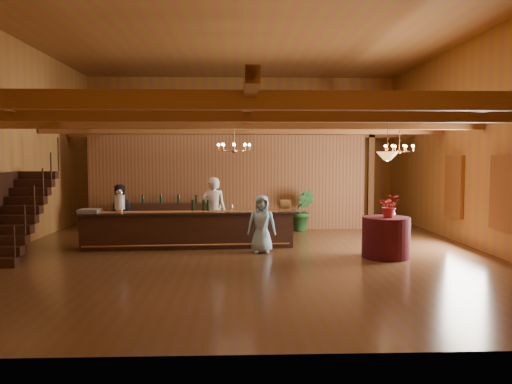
{
  "coord_description": "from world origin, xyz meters",
  "views": [
    {
      "loc": [
        -0.18,
        -12.84,
        2.37
      ],
      "look_at": [
        0.33,
        0.79,
        1.42
      ],
      "focal_mm": 35.0,
      "sensor_mm": 36.0,
      "label": 1
    }
  ],
  "objects_px": {
    "round_table": "(386,237)",
    "beverage_dispenser": "(120,201)",
    "raffle_drum": "(285,204)",
    "staff_second": "(119,214)",
    "chandelier_right": "(399,148)",
    "bartender": "(214,210)",
    "guest": "(262,224)",
    "tasting_bar": "(188,230)",
    "pendant_lamp": "(387,156)",
    "backbar_shelf": "(170,218)",
    "chandelier_left": "(234,147)",
    "floor_plant": "(303,210)"
  },
  "relations": [
    {
      "from": "tasting_bar",
      "to": "guest",
      "type": "height_order",
      "value": "guest"
    },
    {
      "from": "chandelier_right",
      "to": "pendant_lamp",
      "type": "xyz_separation_m",
      "value": [
        -0.86,
        -1.77,
        -0.22
      ]
    },
    {
      "from": "tasting_bar",
      "to": "beverage_dispenser",
      "type": "xyz_separation_m",
      "value": [
        -1.76,
        -0.05,
        0.76
      ]
    },
    {
      "from": "tasting_bar",
      "to": "floor_plant",
      "type": "distance_m",
      "value": 4.43
    },
    {
      "from": "chandelier_left",
      "to": "floor_plant",
      "type": "relative_size",
      "value": 0.6
    },
    {
      "from": "round_table",
      "to": "tasting_bar",
      "type": "bearing_deg",
      "value": 163.27
    },
    {
      "from": "round_table",
      "to": "pendant_lamp",
      "type": "relative_size",
      "value": 1.24
    },
    {
      "from": "tasting_bar",
      "to": "pendant_lamp",
      "type": "xyz_separation_m",
      "value": [
        4.79,
        -1.44,
        1.92
      ]
    },
    {
      "from": "backbar_shelf",
      "to": "bartender",
      "type": "bearing_deg",
      "value": -55.61
    },
    {
      "from": "round_table",
      "to": "bartender",
      "type": "distance_m",
      "value": 4.7
    },
    {
      "from": "chandelier_right",
      "to": "tasting_bar",
      "type": "bearing_deg",
      "value": -176.61
    },
    {
      "from": "beverage_dispenser",
      "to": "raffle_drum",
      "type": "height_order",
      "value": "beverage_dispenser"
    },
    {
      "from": "chandelier_left",
      "to": "staff_second",
      "type": "xyz_separation_m",
      "value": [
        -3.16,
        1.29,
        -1.81
      ]
    },
    {
      "from": "beverage_dispenser",
      "to": "guest",
      "type": "bearing_deg",
      "value": -10.68
    },
    {
      "from": "raffle_drum",
      "to": "chandelier_left",
      "type": "relative_size",
      "value": 0.42
    },
    {
      "from": "chandelier_left",
      "to": "bartender",
      "type": "distance_m",
      "value": 2.25
    },
    {
      "from": "tasting_bar",
      "to": "chandelier_right",
      "type": "xyz_separation_m",
      "value": [
        5.65,
        0.33,
        2.13
      ]
    },
    {
      "from": "beverage_dispenser",
      "to": "round_table",
      "type": "xyz_separation_m",
      "value": [
        6.55,
        -1.39,
        -0.76
      ]
    },
    {
      "from": "tasting_bar",
      "to": "bartender",
      "type": "bearing_deg",
      "value": 45.43
    },
    {
      "from": "round_table",
      "to": "beverage_dispenser",
      "type": "bearing_deg",
      "value": 168.03
    },
    {
      "from": "chandelier_right",
      "to": "pendant_lamp",
      "type": "relative_size",
      "value": 0.89
    },
    {
      "from": "backbar_shelf",
      "to": "beverage_dispenser",
      "type": "bearing_deg",
      "value": -108.0
    },
    {
      "from": "round_table",
      "to": "chandelier_right",
      "type": "height_order",
      "value": "chandelier_right"
    },
    {
      "from": "tasting_bar",
      "to": "pendant_lamp",
      "type": "relative_size",
      "value": 6.38
    },
    {
      "from": "raffle_drum",
      "to": "staff_second",
      "type": "relative_size",
      "value": 0.21
    },
    {
      "from": "chandelier_left",
      "to": "bartender",
      "type": "bearing_deg",
      "value": 113.27
    },
    {
      "from": "tasting_bar",
      "to": "beverage_dispenser",
      "type": "relative_size",
      "value": 9.58
    },
    {
      "from": "round_table",
      "to": "chandelier_left",
      "type": "xyz_separation_m",
      "value": [
        -3.59,
        0.81,
        2.14
      ]
    },
    {
      "from": "tasting_bar",
      "to": "bartender",
      "type": "relative_size",
      "value": 3.14
    },
    {
      "from": "pendant_lamp",
      "to": "staff_second",
      "type": "height_order",
      "value": "pendant_lamp"
    },
    {
      "from": "beverage_dispenser",
      "to": "floor_plant",
      "type": "xyz_separation_m",
      "value": [
        5.13,
        2.92,
        -0.57
      ]
    },
    {
      "from": "round_table",
      "to": "bartender",
      "type": "relative_size",
      "value": 0.61
    },
    {
      "from": "beverage_dispenser",
      "to": "chandelier_right",
      "type": "xyz_separation_m",
      "value": [
        7.4,
        0.39,
        1.38
      ]
    },
    {
      "from": "guest",
      "to": "round_table",
      "type": "bearing_deg",
      "value": -11.39
    },
    {
      "from": "pendant_lamp",
      "to": "staff_second",
      "type": "relative_size",
      "value": 0.55
    },
    {
      "from": "staff_second",
      "to": "guest",
      "type": "bearing_deg",
      "value": 138.82
    },
    {
      "from": "tasting_bar",
      "to": "beverage_dispenser",
      "type": "bearing_deg",
      "value": 178.48
    },
    {
      "from": "staff_second",
      "to": "guest",
      "type": "height_order",
      "value": "staff_second"
    },
    {
      "from": "pendant_lamp",
      "to": "bartender",
      "type": "distance_m",
      "value": 4.91
    },
    {
      "from": "chandelier_left",
      "to": "staff_second",
      "type": "height_order",
      "value": "chandelier_left"
    },
    {
      "from": "floor_plant",
      "to": "chandelier_left",
      "type": "bearing_deg",
      "value": -121.87
    },
    {
      "from": "bartender",
      "to": "staff_second",
      "type": "relative_size",
      "value": 1.12
    },
    {
      "from": "chandelier_left",
      "to": "pendant_lamp",
      "type": "bearing_deg",
      "value": -12.79
    },
    {
      "from": "chandelier_right",
      "to": "bartender",
      "type": "bearing_deg",
      "value": 175.7
    },
    {
      "from": "chandelier_left",
      "to": "chandelier_right",
      "type": "xyz_separation_m",
      "value": [
        4.44,
        0.96,
        -0.01
      ]
    },
    {
      "from": "chandelier_left",
      "to": "bartender",
      "type": "relative_size",
      "value": 0.44
    },
    {
      "from": "backbar_shelf",
      "to": "round_table",
      "type": "bearing_deg",
      "value": -37.81
    },
    {
      "from": "raffle_drum",
      "to": "floor_plant",
      "type": "xyz_separation_m",
      "value": [
        0.84,
        2.77,
        -0.46
      ]
    },
    {
      "from": "backbar_shelf",
      "to": "chandelier_left",
      "type": "bearing_deg",
      "value": -59.87
    },
    {
      "from": "pendant_lamp",
      "to": "beverage_dispenser",
      "type": "bearing_deg",
      "value": 168.03
    }
  ]
}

